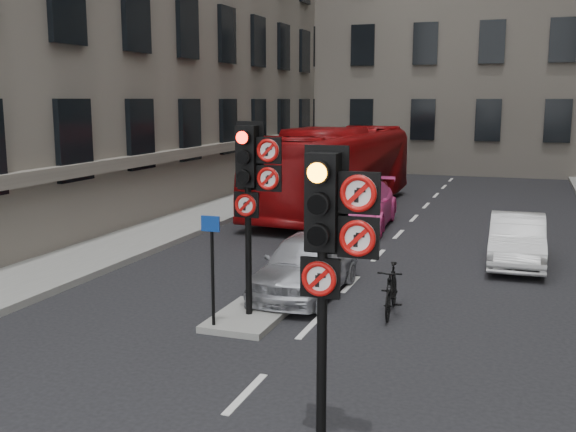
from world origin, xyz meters
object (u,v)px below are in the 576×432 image
Objects in this scene: signal_far at (252,177)px; signal_near at (330,234)px; bus_red at (336,169)px; info_sign at (212,255)px; motorcycle at (391,290)px; car_silver at (306,264)px; car_white at (517,240)px; car_pink at (359,205)px; motorcyclist at (320,231)px.

signal_near is at bearing -56.98° from signal_far.
bus_red reaches higher than info_sign.
bus_red is (-1.89, 12.64, -1.16)m from signal_far.
info_sign reaches higher than motorcycle.
signal_near is 0.94× the size of car_silver.
info_sign is (-0.44, -0.81, -1.31)m from signal_far.
signal_near is at bearing -70.31° from bus_red.
car_white is 1.90× the size of info_sign.
car_pink is 2.55× the size of info_sign.
signal_near is 17.27m from bus_red.
car_silver reaches higher than motorcycle.
bus_red is at bearing 134.24° from car_white.
motorcycle is at bearing -20.86° from car_silver.
signal_far is 2.22× the size of motorcycle.
signal_near is 10.61m from car_white.
car_white reaches higher than motorcycle.
signal_far is 0.71× the size of car_pink.
signal_near is at bearing 119.43° from motorcyclist.
car_white is 0.34× the size of bus_red.
info_sign is (-0.83, -2.82, 0.75)m from car_silver.
car_pink is at bearing 88.88° from info_sign.
motorcycle is 0.81× the size of info_sign.
bus_red is at bearing 95.71° from info_sign.
info_sign is at bearing -126.38° from car_white.
signal_near reaches higher than car_pink.
car_silver is at bearing 110.17° from signal_near.
car_pink is (-0.71, 7.71, 0.08)m from car_silver.
car_pink is (-2.92, 13.72, -1.85)m from signal_near.
signal_far reaches higher than bus_red.
motorcycle is (-0.24, 5.22, -2.10)m from signal_near.
car_white is (4.56, 6.24, -2.08)m from signal_far.
bus_red is 8.13m from motorcyclist.
signal_far is at bearing -91.76° from car_pink.
car_white is 9.13m from bus_red.
motorcyclist is (-2.47, 3.52, 0.33)m from motorcycle.
motorcyclist is (-0.51, 2.74, 0.16)m from car_silver.
bus_red is 13.53m from info_sign.
car_white is (4.17, 4.24, -0.03)m from car_silver.
signal_near is at bearing -81.62° from car_pink.
car_silver is at bearing 154.26° from motorcycle.
signal_near is 2.21× the size of motorcyclist.
car_white is at bearing -40.15° from bus_red.
signal_near is 9.32m from motorcyclist.
info_sign is (-5.00, -7.05, 0.78)m from car_white.
signal_far is 2.21× the size of motorcyclist.
car_silver is (0.39, 2.01, -2.05)m from signal_far.
signal_near is 6.69m from car_silver.
signal_far reaches higher than info_sign.
signal_near reaches higher than car_white.
bus_red reaches higher than car_silver.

